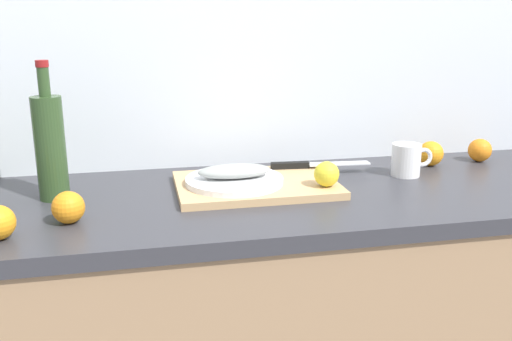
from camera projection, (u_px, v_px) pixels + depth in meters
The scene contains 11 objects.
back_wall at pixel (267, 48), 1.69m from camera, with size 3.20×0.05×2.50m, color silver.
cutting_board at pixel (256, 185), 1.49m from camera, with size 0.42×0.29×0.02m, color tan.
white_plate at pixel (234, 180), 1.47m from camera, with size 0.26×0.26×0.01m, color white.
fish_fillet at pixel (234, 171), 1.47m from camera, with size 0.19×0.08×0.04m, color #999E99.
chef_knife at pixel (308, 165), 1.62m from camera, with size 0.29×0.05×0.02m.
lemon_0 at pixel (327, 174), 1.44m from camera, with size 0.07×0.07×0.07m, color yellow.
wine_bottle at pixel (50, 145), 1.38m from camera, with size 0.07×0.07×0.34m.
coffee_mug_0 at pixel (407, 160), 1.61m from camera, with size 0.12×0.08×0.09m.
orange_1 at pixel (431, 154), 1.71m from camera, with size 0.08×0.08×0.08m, color orange.
orange_2 at pixel (480, 150), 1.76m from camera, with size 0.07×0.07×0.07m, color orange.
orange_3 at pixel (68, 207), 1.24m from camera, with size 0.07×0.07×0.07m, color orange.
Camera 1 is at (-0.39, -1.35, 1.35)m, focal length 39.36 mm.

